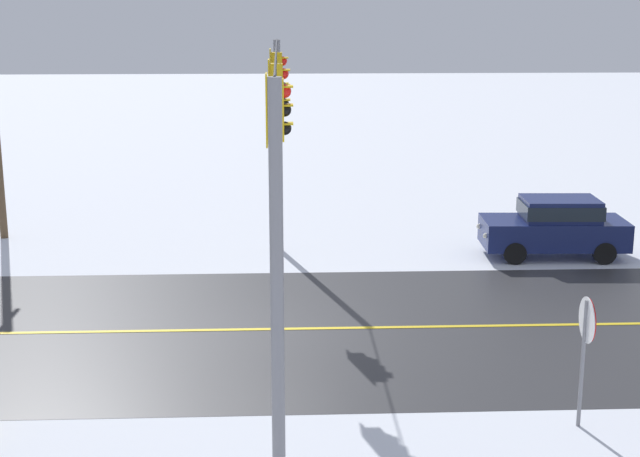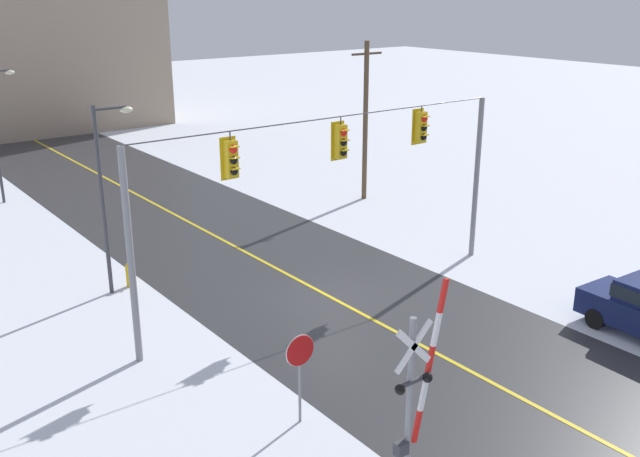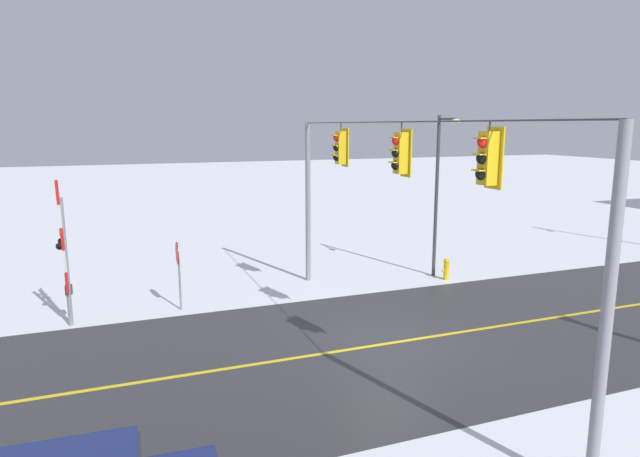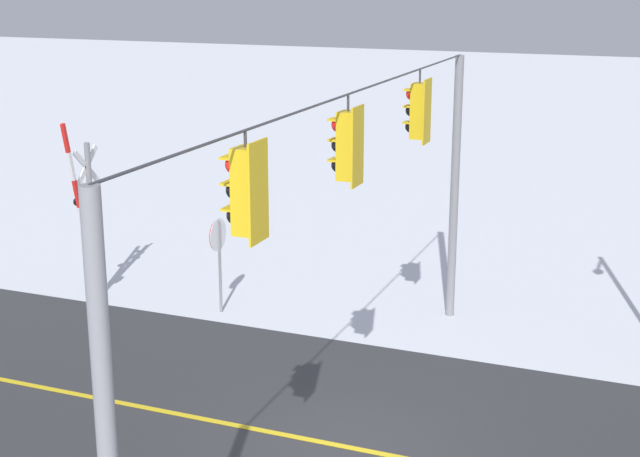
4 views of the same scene
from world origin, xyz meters
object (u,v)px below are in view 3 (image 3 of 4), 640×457
object	(u,v)px
stop_sign	(178,260)
fire_hydrant	(446,268)
streetlamp_near	(440,181)
railroad_crossing	(64,255)

from	to	relation	value
stop_sign	fire_hydrant	size ratio (longest dim) A/B	2.67
streetlamp_near	fire_hydrant	bearing A→B (deg)	14.33
railroad_crossing	streetlamp_near	distance (m)	13.81
fire_hydrant	railroad_crossing	bearing A→B (deg)	-88.66
railroad_crossing	streetlamp_near	xyz separation A→B (m)	(-0.83, 13.69, 1.64)
streetlamp_near	fire_hydrant	size ratio (longest dim) A/B	7.39
railroad_crossing	streetlamp_near	bearing A→B (deg)	93.48
stop_sign	railroad_crossing	bearing A→B (deg)	-83.48
stop_sign	streetlamp_near	distance (m)	10.56
streetlamp_near	railroad_crossing	bearing A→B (deg)	-86.52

